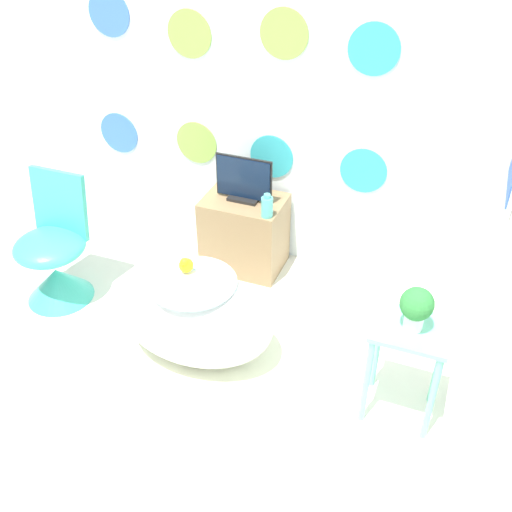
% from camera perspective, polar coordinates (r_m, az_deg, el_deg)
% --- Properties ---
extents(ground_plane, '(12.00, 12.00, 0.00)m').
position_cam_1_polar(ground_plane, '(3.14, -18.24, -19.84)').
color(ground_plane, silver).
extents(wall_back_dotted, '(4.33, 0.05, 2.60)m').
position_cam_1_polar(wall_back_dotted, '(3.88, -2.10, 17.45)').
color(wall_back_dotted, white).
rests_on(wall_back_dotted, ground_plane).
extents(rug, '(1.35, 0.97, 0.01)m').
position_cam_1_polar(rug, '(3.49, -5.81, -10.42)').
color(rug, silver).
rests_on(rug, ground_plane).
extents(bathtub, '(0.91, 0.58, 0.53)m').
position_cam_1_polar(bathtub, '(3.41, -5.77, -5.71)').
color(bathtub, white).
rests_on(bathtub, ground_plane).
extents(rubber_duck, '(0.08, 0.09, 0.10)m').
position_cam_1_polar(rubber_duck, '(3.27, -6.70, -0.83)').
color(rubber_duck, yellow).
rests_on(rubber_duck, bathtub).
extents(chair, '(0.45, 0.45, 0.83)m').
position_cam_1_polar(chair, '(4.00, -18.60, -0.60)').
color(chair, '#38B2A3').
rests_on(chair, ground_plane).
extents(tv_cabinet, '(0.53, 0.38, 0.52)m').
position_cam_1_polar(tv_cabinet, '(4.08, -1.12, 2.21)').
color(tv_cabinet, '#8E704C').
rests_on(tv_cabinet, ground_plane).
extents(tv, '(0.38, 0.12, 0.30)m').
position_cam_1_polar(tv, '(3.88, -1.18, 7.14)').
color(tv, black).
rests_on(tv, tv_cabinet).
extents(vase, '(0.07, 0.07, 0.16)m').
position_cam_1_polar(vase, '(3.73, 1.06, 4.73)').
color(vase, '#51B2AD').
rests_on(vase, tv_cabinet).
extents(side_table, '(0.37, 0.31, 0.58)m').
position_cam_1_polar(side_table, '(3.04, 14.25, -8.64)').
color(side_table, '#72D8B7').
rests_on(side_table, ground_plane).
extents(potted_plant_left, '(0.16, 0.16, 0.23)m').
position_cam_1_polar(potted_plant_left, '(2.86, 15.04, -4.65)').
color(potted_plant_left, white).
rests_on(potted_plant_left, side_table).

